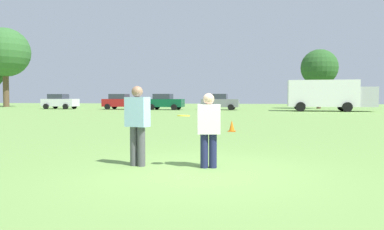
{
  "coord_description": "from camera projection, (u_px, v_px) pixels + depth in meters",
  "views": [
    {
      "loc": [
        1.16,
        -7.19,
        1.48
      ],
      "look_at": [
        -0.56,
        2.26,
        1.01
      ],
      "focal_mm": 34.66,
      "sensor_mm": 36.0,
      "label": 1
    }
  ],
  "objects": [
    {
      "name": "ground_plane",
      "position": [
        200.0,
        171.0,
        7.34
      ],
      "size": [
        143.84,
        143.84,
        0.0
      ],
      "primitive_type": "plane",
      "color": "#6B9347"
    },
    {
      "name": "player_thrower",
      "position": [
        137.0,
        121.0,
        7.89
      ],
      "size": [
        0.53,
        0.39,
        1.71
      ],
      "color": "#4C4C51",
      "rests_on": "ground"
    },
    {
      "name": "player_defender",
      "position": [
        209.0,
        126.0,
        7.67
      ],
      "size": [
        0.51,
        0.36,
        1.55
      ],
      "color": "#1E234C",
      "rests_on": "ground"
    },
    {
      "name": "frisbee",
      "position": [
        183.0,
        116.0,
        7.72
      ],
      "size": [
        0.27,
        0.27,
        0.04
      ],
      "color": "yellow"
    },
    {
      "name": "traffic_cone",
      "position": [
        232.0,
        126.0,
        15.8
      ],
      "size": [
        0.32,
        0.32,
        0.48
      ],
      "color": "#D8590C",
      "rests_on": "ground"
    },
    {
      "name": "parked_car_near_left",
      "position": [
        60.0,
        101.0,
        45.23
      ],
      "size": [
        4.25,
        2.32,
        1.82
      ],
      "color": "silver",
      "rests_on": "ground"
    },
    {
      "name": "parked_car_mid_left",
      "position": [
        121.0,
        102.0,
        43.77
      ],
      "size": [
        4.25,
        2.32,
        1.82
      ],
      "color": "maroon",
      "rests_on": "ground"
    },
    {
      "name": "parked_car_center",
      "position": [
        165.0,
        102.0,
        42.38
      ],
      "size": [
        4.25,
        2.32,
        1.82
      ],
      "color": "#0C4C2D",
      "rests_on": "ground"
    },
    {
      "name": "parked_car_mid_right",
      "position": [
        220.0,
        102.0,
        42.08
      ],
      "size": [
        4.25,
        2.32,
        1.82
      ],
      "color": "slate",
      "rests_on": "ground"
    },
    {
      "name": "box_truck",
      "position": [
        329.0,
        94.0,
        37.87
      ],
      "size": [
        8.57,
        3.18,
        3.18
      ],
      "color": "white",
      "rests_on": "ground"
    },
    {
      "name": "tree_west_maple",
      "position": [
        5.0,
        53.0,
        54.33
      ],
      "size": [
        7.14,
        7.14,
        11.6
      ],
      "color": "brown",
      "rests_on": "ground"
    },
    {
      "name": "tree_center_elm",
      "position": [
        319.0,
        68.0,
        46.02
      ],
      "size": [
        4.55,
        4.55,
        7.39
      ],
      "color": "brown",
      "rests_on": "ground"
    }
  ]
}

